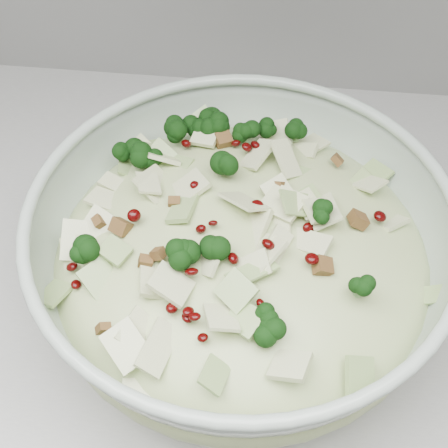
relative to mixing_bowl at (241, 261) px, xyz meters
name	(u,v)px	position (x,y,z in m)	size (l,w,h in m)	color
counter	(316,408)	(0.13, 0.10, -0.53)	(3.60, 0.60, 0.90)	#ADAEA9
mixing_bowl	(241,261)	(0.00, 0.00, 0.00)	(0.44, 0.44, 0.15)	#A6B7A9
salad	(242,244)	(0.00, 0.00, 0.02)	(0.45, 0.45, 0.15)	beige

